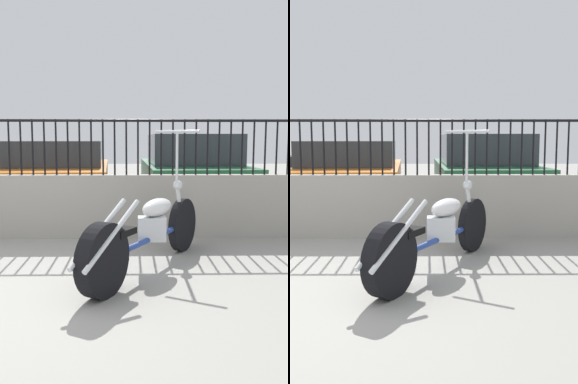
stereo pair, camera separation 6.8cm
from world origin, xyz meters
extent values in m
cube|color=#9E998E|center=(0.00, 2.37, 0.42)|extent=(8.39, 0.18, 0.84)
cylinder|color=black|center=(-0.15, 2.37, 1.20)|extent=(0.02, 0.02, 0.72)
cylinder|color=black|center=(0.00, 2.37, 1.20)|extent=(0.02, 0.02, 0.72)
cylinder|color=black|center=(0.15, 2.37, 1.20)|extent=(0.02, 0.02, 0.72)
cylinder|color=black|center=(0.31, 2.37, 1.20)|extent=(0.02, 0.02, 0.72)
cylinder|color=black|center=(0.46, 2.37, 1.20)|extent=(0.02, 0.02, 0.72)
cylinder|color=black|center=(0.61, 2.37, 1.20)|extent=(0.02, 0.02, 0.72)
cylinder|color=black|center=(0.76, 2.37, 1.20)|extent=(0.02, 0.02, 0.72)
cylinder|color=black|center=(0.92, 2.37, 1.20)|extent=(0.02, 0.02, 0.72)
cylinder|color=black|center=(1.07, 2.37, 1.20)|extent=(0.02, 0.02, 0.72)
cylinder|color=black|center=(1.22, 2.37, 1.20)|extent=(0.02, 0.02, 0.72)
cylinder|color=black|center=(1.37, 2.37, 1.20)|extent=(0.02, 0.02, 0.72)
cylinder|color=black|center=(1.53, 2.37, 1.20)|extent=(0.02, 0.02, 0.72)
cylinder|color=black|center=(1.68, 2.37, 1.20)|extent=(0.02, 0.02, 0.72)
cylinder|color=black|center=(1.83, 2.37, 1.20)|extent=(0.02, 0.02, 0.72)
cylinder|color=black|center=(1.98, 2.37, 1.20)|extent=(0.02, 0.02, 0.72)
cylinder|color=black|center=(2.14, 2.37, 1.20)|extent=(0.02, 0.02, 0.72)
cylinder|color=black|center=(2.29, 2.37, 1.20)|extent=(0.02, 0.02, 0.72)
cylinder|color=black|center=(2.44, 2.37, 1.20)|extent=(0.02, 0.02, 0.72)
cylinder|color=black|center=(2.59, 2.37, 1.20)|extent=(0.02, 0.02, 0.72)
cylinder|color=black|center=(2.75, 2.37, 1.20)|extent=(0.02, 0.02, 0.72)
cylinder|color=black|center=(2.90, 2.37, 1.20)|extent=(0.02, 0.02, 0.72)
cylinder|color=black|center=(3.05, 2.37, 1.20)|extent=(0.02, 0.02, 0.72)
cylinder|color=black|center=(3.21, 2.37, 1.20)|extent=(0.02, 0.02, 0.72)
cylinder|color=black|center=(3.36, 2.37, 1.20)|extent=(0.02, 0.02, 0.72)
cylinder|color=black|center=(3.51, 2.37, 1.20)|extent=(0.02, 0.02, 0.72)
cylinder|color=black|center=(0.00, 2.37, 1.54)|extent=(8.39, 0.04, 0.04)
cylinder|color=black|center=(2.04, 1.64, 0.31)|extent=(0.38, 0.58, 0.62)
cylinder|color=black|center=(1.22, 0.17, 0.31)|extent=(0.43, 0.62, 0.63)
cylinder|color=navy|center=(1.63, 0.90, 0.31)|extent=(0.80, 1.38, 0.06)
cube|color=silver|center=(1.65, 0.95, 0.41)|extent=(0.28, 0.18, 0.24)
ellipsoid|color=white|center=(1.71, 1.05, 0.61)|extent=(0.44, 0.57, 0.18)
cube|color=black|center=(1.37, 0.43, 0.49)|extent=(0.28, 0.32, 0.06)
cylinder|color=silver|center=(2.00, 1.56, 0.56)|extent=(0.15, 0.21, 0.51)
sphere|color=silver|center=(1.97, 1.51, 0.79)|extent=(0.11, 0.11, 0.11)
cylinder|color=silver|center=(1.95, 1.48, 1.10)|extent=(0.03, 0.03, 0.58)
cylinder|color=silver|center=(1.95, 1.48, 1.39)|extent=(0.47, 0.28, 0.03)
cylinder|color=silver|center=(1.31, 0.18, 0.53)|extent=(0.45, 0.75, 0.47)
cylinder|color=silver|center=(1.18, 0.25, 0.53)|extent=(0.45, 0.75, 0.47)
cylinder|color=black|center=(-1.59, 6.57, 0.32)|extent=(0.13, 0.64, 0.64)
cylinder|color=black|center=(-0.91, 6.30, 0.32)|extent=(0.15, 0.65, 0.64)
cylinder|color=black|center=(0.81, 6.40, 0.32)|extent=(0.15, 0.65, 0.64)
cylinder|color=black|center=(0.96, 3.80, 0.32)|extent=(0.15, 0.65, 0.64)
cube|color=orange|center=(0.02, 5.05, 0.53)|extent=(2.07, 4.30, 0.58)
cube|color=#2D3338|center=(0.04, 4.84, 1.05)|extent=(1.76, 2.11, 0.45)
cylinder|color=black|center=(1.71, 6.14, 0.32)|extent=(0.13, 0.64, 0.64)
cylinder|color=black|center=(3.30, 6.19, 0.32)|extent=(0.13, 0.64, 0.64)
cylinder|color=black|center=(1.78, 3.66, 0.32)|extent=(0.13, 0.64, 0.64)
cylinder|color=black|center=(3.37, 3.71, 0.32)|extent=(0.13, 0.64, 0.64)
cube|color=#1E5933|center=(2.54, 4.93, 0.55)|extent=(1.81, 4.04, 0.61)
cube|color=#2D3338|center=(2.55, 4.73, 1.12)|extent=(1.59, 1.96, 0.54)
camera|label=1|loc=(1.48, -3.26, 1.29)|focal=40.00mm
camera|label=2|loc=(1.55, -3.26, 1.29)|focal=40.00mm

